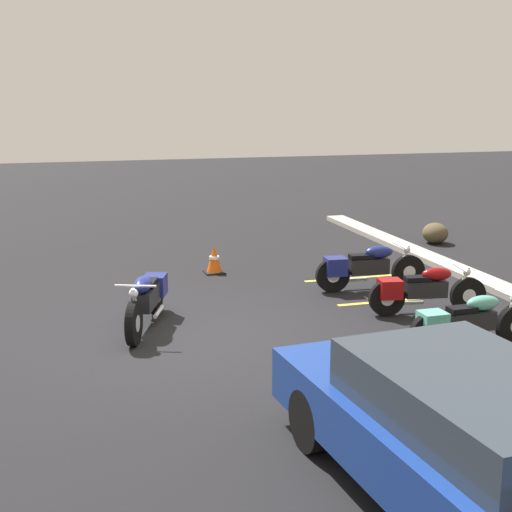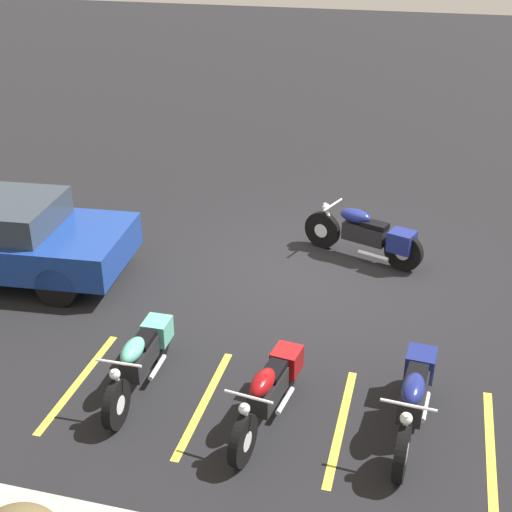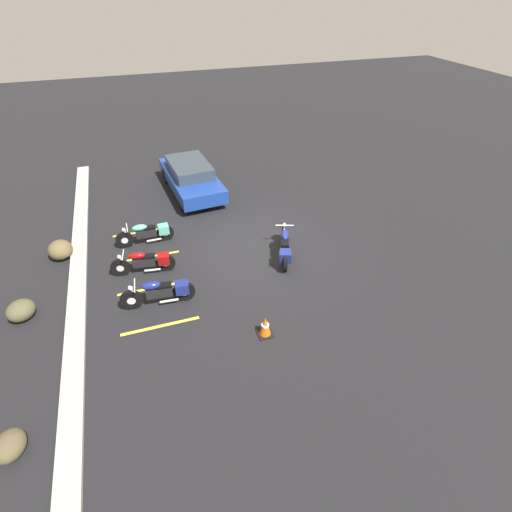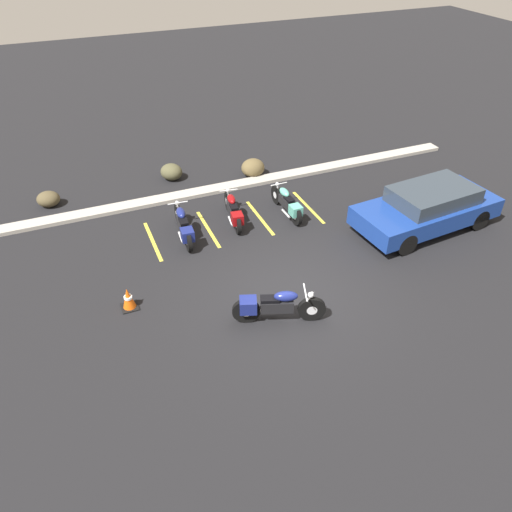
{
  "view_description": "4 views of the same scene",
  "coord_description": "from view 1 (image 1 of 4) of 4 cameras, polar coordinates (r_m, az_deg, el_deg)",
  "views": [
    {
      "loc": [
        9.86,
        -1.89,
        3.51
      ],
      "look_at": [
        -1.16,
        1.26,
        0.91
      ],
      "focal_mm": 50.0,
      "sensor_mm": 36.0,
      "label": 1
    },
    {
      "loc": [
        -1.64,
        10.24,
        5.49
      ],
      "look_at": [
        0.75,
        1.0,
        0.66
      ],
      "focal_mm": 50.0,
      "sensor_mm": 36.0,
      "label": 2
    },
    {
      "loc": [
        -10.66,
        3.67,
        7.8
      ],
      "look_at": [
        -1.23,
        0.54,
        0.64
      ],
      "focal_mm": 28.0,
      "sensor_mm": 36.0,
      "label": 3
    },
    {
      "loc": [
        -4.41,
        -8.32,
        8.1
      ],
      "look_at": [
        -0.4,
        1.38,
        0.42
      ],
      "focal_mm": 35.0,
      "sensor_mm": 36.0,
      "label": 4
    }
  ],
  "objects": [
    {
      "name": "ground",
      "position": [
        10.64,
        -4.84,
        -6.55
      ],
      "size": [
        60.0,
        60.0,
        0.0
      ],
      "primitive_type": "plane",
      "color": "black"
    },
    {
      "name": "motorcycle_navy_featured",
      "position": [
        11.13,
        -8.72,
        -3.33
      ],
      "size": [
        2.07,
        0.96,
        0.85
      ],
      "rotation": [
        0.0,
        0.0,
        -0.35
      ],
      "color": "black",
      "rests_on": "ground"
    },
    {
      "name": "parked_bike_0",
      "position": [
        13.18,
        8.76,
        -0.88
      ],
      "size": [
        0.59,
        2.09,
        0.82
      ],
      "rotation": [
        0.0,
        0.0,
        1.5
      ],
      "color": "black",
      "rests_on": "ground"
    },
    {
      "name": "parked_bike_1",
      "position": [
        11.91,
        13.14,
        -2.65
      ],
      "size": [
        0.62,
        1.97,
        0.78
      ],
      "rotation": [
        0.0,
        0.0,
        1.43
      ],
      "color": "black",
      "rests_on": "ground"
    },
    {
      "name": "parked_bike_2",
      "position": [
        10.41,
        16.52,
        -5.08
      ],
      "size": [
        0.55,
        1.98,
        0.78
      ],
      "rotation": [
        0.0,
        0.0,
        1.58
      ],
      "color": "black",
      "rests_on": "ground"
    },
    {
      "name": "car_blue",
      "position": [
        6.49,
        16.51,
        -13.62
      ],
      "size": [
        4.43,
        2.15,
        1.29
      ],
      "rotation": [
        0.0,
        0.0,
        3.22
      ],
      "color": "black",
      "rests_on": "ground"
    },
    {
      "name": "landscape_rock_0",
      "position": [
        17.77,
        14.14,
        1.79
      ],
      "size": [
        0.84,
        0.76,
        0.5
      ],
      "primitive_type": "ellipsoid",
      "rotation": [
        0.0,
        0.0,
        2.89
      ],
      "color": "brown",
      "rests_on": "ground"
    },
    {
      "name": "traffic_cone",
      "position": [
        14.36,
        -3.36,
        -0.31
      ],
      "size": [
        0.4,
        0.4,
        0.58
      ],
      "color": "black",
      "rests_on": "ground"
    },
    {
      "name": "stall_line_0",
      "position": [
        14.14,
        7.93,
        -1.73
      ],
      "size": [
        0.1,
        2.1,
        0.0
      ],
      "primitive_type": "cube",
      "color": "gold",
      "rests_on": "ground"
    },
    {
      "name": "stall_line_1",
      "position": [
        12.69,
        10.96,
        -3.53
      ],
      "size": [
        0.1,
        2.1,
        0.0
      ],
      "primitive_type": "cube",
      "color": "gold",
      "rests_on": "ground"
    },
    {
      "name": "stall_line_2",
      "position": [
        11.3,
        14.78,
        -5.76
      ],
      "size": [
        0.1,
        2.1,
        0.0
      ],
      "primitive_type": "cube",
      "color": "gold",
      "rests_on": "ground"
    },
    {
      "name": "stall_line_3",
      "position": [
        10.0,
        19.67,
        -8.56
      ],
      "size": [
        0.1,
        2.1,
        0.0
      ],
      "primitive_type": "cube",
      "color": "gold",
      "rests_on": "ground"
    }
  ]
}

